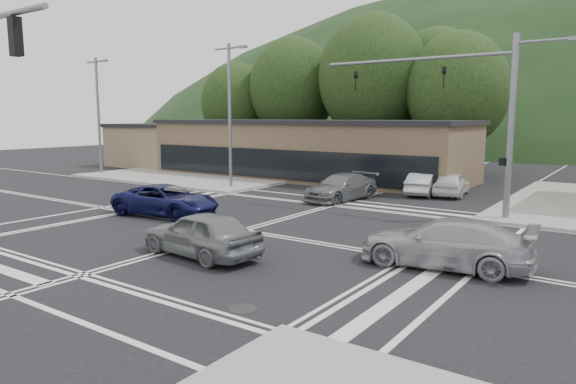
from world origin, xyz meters
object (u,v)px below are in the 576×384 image
Objects in this scene: car_blue_west at (166,200)px; car_silver_east at (445,243)px; car_queue_b at (451,184)px; car_queue_a at (423,184)px; car_grey_center at (201,233)px; car_northbound at (341,187)px.

car_blue_west is 13.30m from car_silver_east.
car_queue_a is at bearing 13.29° from car_queue_b.
car_grey_center reaches higher than car_queue_a.
car_grey_center reaches higher than car_silver_east.
car_northbound is at bearing 47.67° from car_queue_a.
car_blue_west is 1.14× the size of car_grey_center.
car_blue_west is at bearing -117.57° from car_grey_center.
car_northbound is at bearing -36.21° from car_blue_west.
car_grey_center is at bearing -131.56° from car_blue_west.
car_silver_east is 12.78m from car_northbound.
car_grey_center reaches higher than car_blue_west.
car_grey_center is 7.69m from car_silver_east.
car_northbound is (-2.98, -4.50, 0.06)m from car_queue_a.
car_blue_west reaches higher than car_queue_a.
car_silver_east is at bearing 99.34° from car_queue_b.
car_silver_east reaches higher than car_blue_west.
car_blue_west is at bearing -109.78° from car_northbound.
car_grey_center is (6.37, -4.17, 0.05)m from car_blue_west.
car_northbound is at bearing 41.24° from car_queue_b.
car_grey_center is at bearing 74.29° from car_queue_b.
car_queue_a is (1.11, 17.17, -0.10)m from car_grey_center.
car_grey_center is 0.87× the size of car_silver_east.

